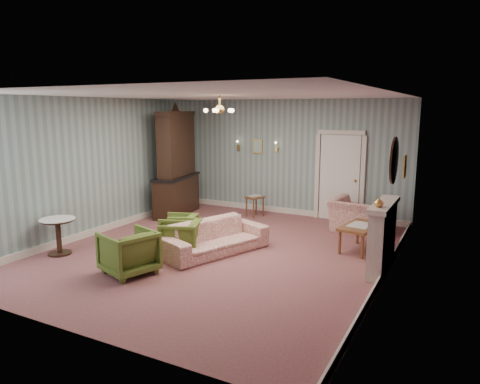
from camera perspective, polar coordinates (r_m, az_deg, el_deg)
The scene contains 27 objects.
floor at distance 8.45m, azimuth -2.48°, elevation -7.68°, with size 7.00×7.00×0.00m, color #935555.
ceiling at distance 8.03m, azimuth -2.65°, elevation 12.38°, with size 7.00×7.00×0.00m, color white.
wall_back at distance 11.25m, azimuth 6.44°, elevation 4.43°, with size 6.00×6.00×0.00m, color gray.
wall_front at distance 5.43m, azimuth -21.44°, elevation -2.92°, with size 6.00×6.00×0.00m, color gray.
wall_left at distance 9.95m, azimuth -17.70°, elevation 3.18°, with size 7.00×7.00×0.00m, color gray.
wall_right at distance 7.11m, azimuth 18.83°, elevation 0.31°, with size 7.00×7.00×0.00m, color gray.
wall_right_floral at distance 7.12m, azimuth 18.71°, elevation 0.32°, with size 7.00×7.00×0.00m, color #BB5D78.
door at distance 10.86m, azimuth 12.73°, elevation 2.04°, with size 1.12×0.12×2.16m, color white, non-canonical shape.
olive_chair_a at distance 7.47m, azimuth -14.18°, elevation -7.27°, with size 0.78×0.73×0.80m, color #546B25.
olive_chair_b at distance 8.27m, azimuth -7.66°, elevation -5.61°, with size 0.69×0.64×0.71m, color #546B25.
olive_chair_c at distance 8.85m, azimuth -7.90°, elevation -4.68°, with size 0.65×0.60×0.66m, color #546B25.
sofa_chintz at distance 8.27m, azimuth -3.28°, elevation -5.16°, with size 2.07×0.61×0.81m, color #A54247.
wingback_chair at distance 9.96m, azimuth 15.11°, elevation -2.26°, with size 1.13×0.74×0.99m, color #A54247.
dresser at distance 11.20m, azimuth -8.25°, elevation 4.01°, with size 0.57×1.66×2.76m, color black, non-canonical shape.
fireplace at distance 7.71m, azimuth 17.88°, elevation -5.50°, with size 0.30×1.40×1.16m, color beige, non-canonical shape.
mantel_vase at distance 7.18m, azimuth 17.47°, elevation -1.28°, with size 0.15×0.15×0.15m, color gold.
oval_mirror at distance 7.46m, azimuth 19.19°, elevation 3.85°, with size 0.04×0.76×0.84m, color white, non-canonical shape.
framed_print at distance 8.81m, azimuth 20.49°, elevation 3.09°, with size 0.04×0.34×0.42m, color gold, non-canonical shape.
coffee_table at distance 8.73m, azimuth 15.21°, elevation -5.72°, with size 0.55×0.99×0.51m, color brown, non-canonical shape.
side_table_black at distance 8.72m, azimuth 17.50°, elevation -5.54°, with size 0.40×0.40×0.60m, color black, non-canonical shape.
pedestal_table at distance 8.85m, azimuth -22.35°, elevation -5.32°, with size 0.63×0.63×0.69m, color black, non-canonical shape.
nesting_table at distance 11.08m, azimuth 1.93°, elevation -1.76°, with size 0.33×0.42×0.55m, color brown, non-canonical shape.
gilt_mirror_back at distance 11.55m, azimuth 2.21°, elevation 5.89°, with size 0.28×0.06×0.36m, color gold, non-canonical shape.
sconce_left at distance 11.77m, azimuth -0.26°, elevation 5.99°, with size 0.16×0.12×0.30m, color gold, non-canonical shape.
sconce_right at distance 11.30m, azimuth 4.70°, elevation 5.76°, with size 0.16×0.12×0.30m, color gold, non-canonical shape.
chandelier at distance 8.02m, azimuth -2.63°, elevation 10.45°, with size 0.56×0.56×0.36m, color gold, non-canonical shape.
burgundy_cushion at distance 9.83m, azimuth 14.63°, elevation -2.49°, with size 0.38×0.10×0.38m, color maroon.
Camera 1 is at (4.03, -6.93, 2.65)m, focal length 33.08 mm.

